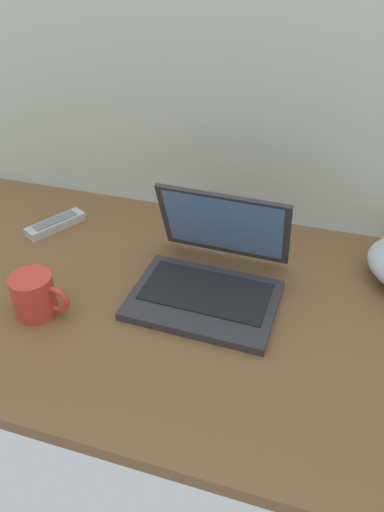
# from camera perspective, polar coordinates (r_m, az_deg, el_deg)

# --- Properties ---
(desk) EXTENTS (1.60, 0.76, 0.03)m
(desk) POSITION_cam_1_polar(r_m,az_deg,el_deg) (1.06, -1.36, -5.70)
(desk) COLOR brown
(desk) RESTS_ON ground
(laptop) EXTENTS (0.32, 0.30, 0.21)m
(laptop) POSITION_cam_1_polar(r_m,az_deg,el_deg) (1.04, 2.29, -2.02)
(laptop) COLOR #2D2D33
(laptop) RESTS_ON desk
(coffee_mug) EXTENTS (0.13, 0.09, 0.09)m
(coffee_mug) POSITION_cam_1_polar(r_m,az_deg,el_deg) (1.03, -18.26, -4.40)
(coffee_mug) COLOR red
(coffee_mug) RESTS_ON desk
(remote_control_near) EXTENTS (0.12, 0.16, 0.02)m
(remote_control_near) POSITION_cam_1_polar(r_m,az_deg,el_deg) (1.32, -16.00, 3.71)
(remote_control_near) COLOR #B7B7B7
(remote_control_near) RESTS_ON desk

